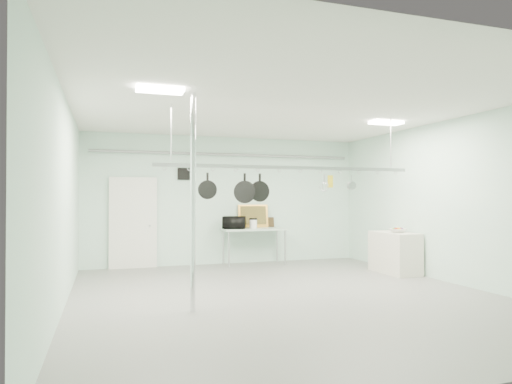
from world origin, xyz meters
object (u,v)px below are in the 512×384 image
object	(u,v)px
prep_table	(254,231)
skillet_left	(207,186)
side_cabinet	(395,253)
chrome_pole	(193,202)
microwave	(234,223)
skillet_right	(260,187)
coffee_canister	(253,224)
pot_rack	(290,166)
fruit_bowl	(398,231)
skillet_mid	(245,188)

from	to	relation	value
prep_table	skillet_left	distance (m)	3.94
side_cabinet	skillet_left	size ratio (longest dim) A/B	2.75
chrome_pole	microwave	size ratio (longest dim) A/B	5.92
skillet_right	coffee_canister	bearing A→B (deg)	70.14
prep_table	coffee_canister	world-z (taller)	coffee_canister
microwave	coffee_canister	bearing A→B (deg)	-161.68
prep_table	pot_rack	world-z (taller)	pot_rack
chrome_pole	skillet_right	distance (m)	1.63
skillet_right	fruit_bowl	bearing A→B (deg)	11.81
microwave	skillet_left	world-z (taller)	skillet_left
chrome_pole	fruit_bowl	size ratio (longest dim) A/B	8.99
chrome_pole	side_cabinet	xyz separation A→B (m)	(4.85, 2.00, -1.15)
pot_rack	skillet_left	size ratio (longest dim) A/B	10.98
pot_rack	skillet_mid	distance (m)	0.93
chrome_pole	skillet_right	bearing A→B (deg)	34.00
coffee_canister	skillet_right	world-z (taller)	skillet_right
side_cabinet	fruit_bowl	world-z (taller)	fruit_bowl
fruit_bowl	skillet_mid	bearing A→B (deg)	-165.31
pot_rack	fruit_bowl	size ratio (longest dim) A/B	13.48
prep_table	coffee_canister	xyz separation A→B (m)	(-0.05, -0.10, 0.18)
chrome_pole	coffee_canister	distance (m)	4.71
coffee_canister	skillet_left	xyz separation A→B (m)	(-1.84, -3.20, 0.85)
chrome_pole	pot_rack	bearing A→B (deg)	25.35
fruit_bowl	skillet_right	world-z (taller)	skillet_right
prep_table	skillet_left	size ratio (longest dim) A/B	3.66
pot_rack	skillet_right	distance (m)	0.68
skillet_left	skillet_mid	size ratio (longest dim) A/B	0.84
prep_table	skillet_mid	xyz separation A→B (m)	(-1.24, -3.30, 0.99)
prep_table	skillet_right	xyz separation A→B (m)	(-0.97, -3.30, 1.01)
prep_table	skillet_right	bearing A→B (deg)	-106.31
chrome_pole	pot_rack	distance (m)	2.19
prep_table	skillet_mid	distance (m)	3.66
microwave	skillet_right	distance (m)	3.35
skillet_left	skillet_mid	bearing A→B (deg)	6.61
side_cabinet	microwave	distance (m)	3.80
fruit_bowl	microwave	bearing A→B (deg)	144.20
microwave	fruit_bowl	size ratio (longest dim) A/B	1.52
prep_table	coffee_canister	size ratio (longest dim) A/B	7.41
prep_table	pot_rack	size ratio (longest dim) A/B	0.33
microwave	coffee_canister	distance (m)	0.48
chrome_pole	microwave	bearing A→B (deg)	66.87
side_cabinet	pot_rack	world-z (taller)	pot_rack
pot_rack	microwave	xyz separation A→B (m)	(-0.14, 3.23, -1.17)
skillet_mid	chrome_pole	bearing A→B (deg)	-108.66
chrome_pole	fruit_bowl	bearing A→B (deg)	21.31
skillet_mid	coffee_canister	bearing A→B (deg)	100.65
coffee_canister	skillet_right	xyz separation A→B (m)	(-0.91, -3.20, 0.83)
chrome_pole	microwave	world-z (taller)	chrome_pole
pot_rack	side_cabinet	bearing A→B (deg)	20.45
pot_rack	skillet_mid	size ratio (longest dim) A/B	9.18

